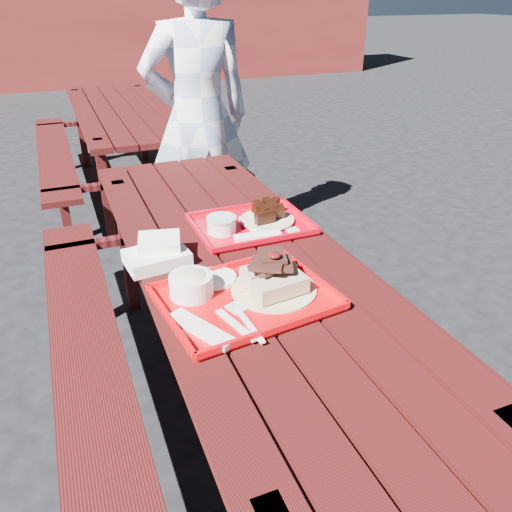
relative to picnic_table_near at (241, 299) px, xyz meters
name	(u,v)px	position (x,y,z in m)	size (l,w,h in m)	color
ground	(243,407)	(0.00, 0.00, -0.56)	(60.00, 60.00, 0.00)	black
picnic_table_near	(241,299)	(0.00, 0.00, 0.00)	(1.41, 2.40, 0.75)	#410F0C
picnic_table_far	(124,130)	(0.00, 2.80, 0.00)	(1.41, 2.40, 0.75)	#410F0C
near_tray	(242,288)	(-0.10, -0.27, 0.23)	(0.55, 0.46, 0.16)	red
far_tray	(250,223)	(0.11, 0.20, 0.21)	(0.46, 0.36, 0.08)	red
white_cloth	(158,253)	(-0.29, 0.06, 0.23)	(0.23, 0.19, 0.09)	white
person	(198,118)	(0.27, 1.46, 0.35)	(0.67, 0.44, 1.83)	#A1B2D5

